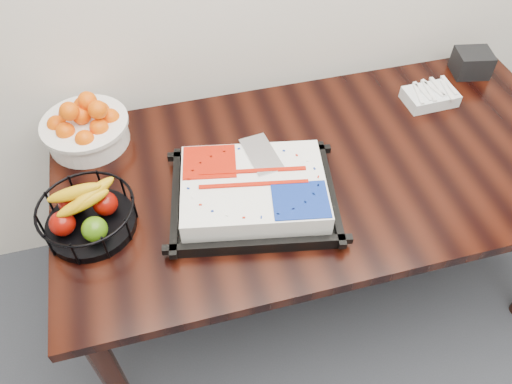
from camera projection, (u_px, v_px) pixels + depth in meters
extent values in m
cube|color=black|center=(326.00, 168.00, 1.69)|extent=(1.80, 0.90, 0.04)
cylinder|color=black|center=(113.00, 377.00, 1.60)|extent=(0.07, 0.07, 0.71)
cylinder|color=black|center=(99.00, 205.00, 2.07)|extent=(0.07, 0.07, 0.71)
cylinder|color=black|center=(455.00, 136.00, 2.34)|extent=(0.07, 0.07, 0.71)
cube|color=black|center=(254.00, 199.00, 1.56)|extent=(0.56, 0.48, 0.02)
cube|color=white|center=(253.00, 189.00, 1.52)|extent=(0.49, 0.40, 0.08)
cube|color=#A61203|center=(205.00, 168.00, 1.52)|extent=(0.19, 0.17, 0.00)
cube|color=navy|center=(304.00, 193.00, 1.46)|extent=(0.19, 0.17, 0.00)
cube|color=silver|center=(255.00, 154.00, 1.56)|extent=(0.11, 0.18, 0.00)
cylinder|color=white|center=(87.00, 132.00, 1.71)|extent=(0.28, 0.28, 0.09)
cylinder|color=white|center=(84.00, 123.00, 1.68)|extent=(0.29, 0.29, 0.01)
cylinder|color=black|center=(92.00, 224.00, 1.49)|extent=(0.27, 0.27, 0.03)
torus|color=black|center=(85.00, 207.00, 1.43)|extent=(0.28, 0.28, 0.01)
cube|color=silver|center=(430.00, 97.00, 1.87)|extent=(0.19, 0.13, 0.05)
cube|color=black|center=(472.00, 63.00, 1.97)|extent=(0.15, 0.14, 0.10)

